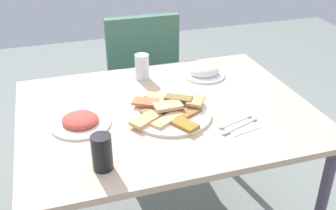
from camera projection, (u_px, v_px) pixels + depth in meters
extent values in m
cube|color=beige|center=(166.00, 111.00, 1.64)|extent=(1.16, 0.90, 0.02)
cylinder|color=#504556|center=(43.00, 154.00, 2.00)|extent=(0.04, 0.04, 0.70)
cylinder|color=#504556|center=(234.00, 121.00, 2.28)|extent=(0.04, 0.04, 0.70)
cube|color=#3C6952|center=(137.00, 85.00, 2.51)|extent=(0.43, 0.43, 0.06)
cube|color=#3C6952|center=(143.00, 57.00, 2.23)|extent=(0.40, 0.06, 0.46)
cylinder|color=brown|center=(159.00, 100.00, 2.83)|extent=(0.03, 0.03, 0.40)
cylinder|color=brown|center=(105.00, 107.00, 2.74)|extent=(0.03, 0.03, 0.40)
cylinder|color=brown|center=(175.00, 127.00, 2.51)|extent=(0.03, 0.03, 0.40)
cylinder|color=brown|center=(115.00, 137.00, 2.42)|extent=(0.03, 0.03, 0.40)
cylinder|color=white|center=(171.00, 115.00, 1.58)|extent=(0.32, 0.32, 0.01)
cube|color=#E9B270|center=(167.00, 120.00, 1.53)|extent=(0.14, 0.11, 0.01)
cube|color=tan|center=(168.00, 106.00, 1.58)|extent=(0.11, 0.07, 0.01)
cube|color=olive|center=(178.00, 98.00, 1.63)|extent=(0.12, 0.10, 0.02)
cube|color=tan|center=(196.00, 101.00, 1.62)|extent=(0.10, 0.11, 0.01)
cube|color=#9E6E24|center=(185.00, 125.00, 1.49)|extent=(0.10, 0.11, 0.01)
cube|color=#9C6031|center=(188.00, 112.00, 1.58)|extent=(0.12, 0.10, 0.01)
cube|color=olive|center=(153.00, 111.00, 1.58)|extent=(0.10, 0.07, 0.01)
cube|color=#D0663C|center=(145.00, 102.00, 1.62)|extent=(0.12, 0.10, 0.01)
cube|color=tan|center=(158.00, 98.00, 1.66)|extent=(0.10, 0.11, 0.01)
cube|color=tan|center=(145.00, 120.00, 1.52)|extent=(0.13, 0.11, 0.01)
cylinder|color=white|center=(204.00, 75.00, 1.92)|extent=(0.19, 0.19, 0.01)
ellipsoid|color=silver|center=(204.00, 71.00, 1.91)|extent=(0.17, 0.15, 0.06)
cylinder|color=white|center=(81.00, 124.00, 1.53)|extent=(0.23, 0.23, 0.01)
ellipsoid|color=#CE473A|center=(80.00, 120.00, 1.52)|extent=(0.19, 0.20, 0.04)
cylinder|color=black|center=(102.00, 152.00, 1.26)|extent=(0.07, 0.07, 0.12)
cylinder|color=silver|center=(142.00, 67.00, 1.86)|extent=(0.07, 0.07, 0.12)
cube|color=white|center=(237.00, 124.00, 1.53)|extent=(0.15, 0.15, 0.00)
cube|color=silver|center=(240.00, 126.00, 1.51)|extent=(0.18, 0.08, 0.00)
cube|color=silver|center=(235.00, 121.00, 1.54)|extent=(0.16, 0.07, 0.00)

